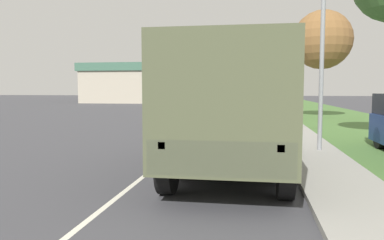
% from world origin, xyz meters
% --- Properties ---
extents(ground_plane, '(180.00, 180.00, 0.00)m').
position_xyz_m(ground_plane, '(0.00, 40.00, 0.00)').
color(ground_plane, '#424247').
extents(lane_centre_stripe, '(0.12, 120.00, 0.00)m').
position_xyz_m(lane_centre_stripe, '(0.00, 40.00, 0.00)').
color(lane_centre_stripe, silver).
rests_on(lane_centre_stripe, ground).
extents(sidewalk_right, '(1.80, 120.00, 0.12)m').
position_xyz_m(sidewalk_right, '(4.50, 40.00, 0.06)').
color(sidewalk_right, '#9E9B93').
rests_on(sidewalk_right, ground).
extents(grass_strip_right, '(7.00, 120.00, 0.02)m').
position_xyz_m(grass_strip_right, '(8.90, 40.00, 0.01)').
color(grass_strip_right, '#4C7538').
rests_on(grass_strip_right, ground).
extents(military_truck, '(2.60, 6.76, 3.12)m').
position_xyz_m(military_truck, '(2.07, 12.55, 1.75)').
color(military_truck, '#474C38').
rests_on(military_truck, ground).
extents(car_nearest_ahead, '(1.82, 4.13, 1.36)m').
position_xyz_m(car_nearest_ahead, '(1.81, 22.68, 0.62)').
color(car_nearest_ahead, black).
rests_on(car_nearest_ahead, ground).
extents(car_second_ahead, '(1.72, 4.72, 1.50)m').
position_xyz_m(car_second_ahead, '(-1.59, 35.80, 0.68)').
color(car_second_ahead, black).
rests_on(car_second_ahead, ground).
extents(car_third_ahead, '(1.94, 4.77, 1.69)m').
position_xyz_m(car_third_ahead, '(1.68, 52.47, 0.76)').
color(car_third_ahead, black).
rests_on(car_third_ahead, ground).
extents(car_fourth_ahead, '(1.79, 4.16, 1.67)m').
position_xyz_m(car_fourth_ahead, '(1.91, 65.42, 0.74)').
color(car_fourth_ahead, silver).
rests_on(car_fourth_ahead, ground).
extents(lamp_post, '(1.69, 0.24, 7.02)m').
position_xyz_m(lamp_post, '(4.54, 15.93, 4.30)').
color(lamp_post, gray).
rests_on(lamp_post, sidewalk_right).
extents(tree_far_right, '(4.22, 4.22, 7.76)m').
position_xyz_m(tree_far_right, '(7.42, 31.74, 5.65)').
color(tree_far_right, brown).
rests_on(tree_far_right, grass_strip_right).
extents(building_distant, '(17.09, 13.89, 6.08)m').
position_xyz_m(building_distant, '(-15.39, 62.87, 3.08)').
color(building_distant, '#B2A893').
rests_on(building_distant, ground).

